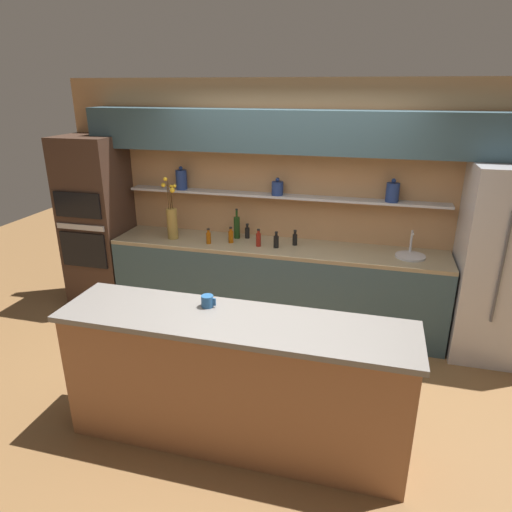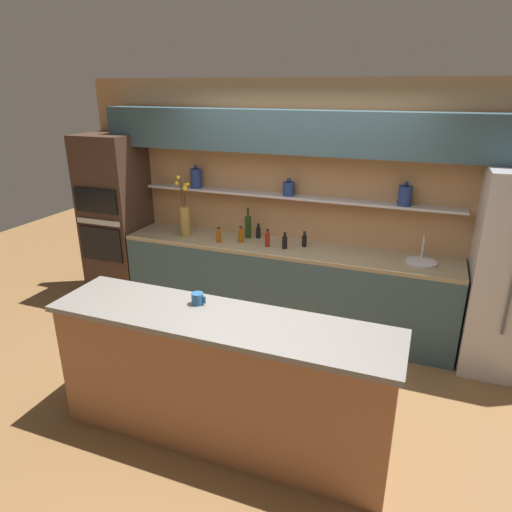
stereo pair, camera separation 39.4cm
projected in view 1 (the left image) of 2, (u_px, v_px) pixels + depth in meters
name	position (u px, v px, depth m)	size (l,w,h in m)	color
ground_plane	(256.00, 389.00, 4.04)	(12.00, 12.00, 0.00)	brown
back_wall_unit	(293.00, 182.00, 4.88)	(5.20, 0.44, 2.60)	tan
back_counter_unit	(275.00, 285.00, 5.03)	(3.58, 0.62, 0.92)	#334C56
island_counter	(234.00, 381.00, 3.30)	(2.50, 0.61, 1.02)	#99603D
refrigerator	(510.00, 265.00, 4.27)	(0.91, 0.73, 1.88)	#B7B7BC
oven_tower	(97.00, 223.00, 5.35)	(0.67, 0.64, 2.00)	#3D281E
flower_vase	(172.00, 220.00, 5.02)	(0.15, 0.17, 0.70)	olive
sink_fixture	(410.00, 255.00, 4.53)	(0.29, 0.29, 0.25)	#B7B7BC
bottle_wine_0	(237.00, 227.00, 5.06)	(0.07, 0.07, 0.33)	#193814
bottle_sauce_1	(209.00, 237.00, 4.90)	(0.05, 0.05, 0.17)	#9E4C0A
bottle_sauce_2	(247.00, 232.00, 5.08)	(0.05, 0.05, 0.17)	black
bottle_sauce_3	(231.00, 236.00, 4.92)	(0.05, 0.05, 0.18)	#9E4C0A
bottle_sauce_4	(295.00, 239.00, 4.86)	(0.05, 0.05, 0.17)	black
bottle_sauce_5	(276.00, 241.00, 4.78)	(0.05, 0.05, 0.17)	black
bottle_sauce_6	(258.00, 239.00, 4.81)	(0.05, 0.05, 0.19)	maroon
coffee_mug	(207.00, 301.00, 3.28)	(0.11, 0.09, 0.09)	#235184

